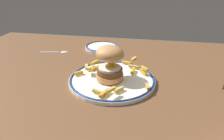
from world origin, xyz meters
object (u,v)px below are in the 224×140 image
(side_plate, at_px, (102,47))
(burger, at_px, (110,62))
(dinner_plate, at_px, (112,80))
(spoon, at_px, (61,51))

(side_plate, bearing_deg, burger, -72.35)
(dinner_plate, distance_m, burger, 0.07)
(spoon, bearing_deg, side_plate, 25.26)
(spoon, bearing_deg, dinner_plate, -40.26)
(dinner_plate, bearing_deg, burger, 151.37)
(side_plate, distance_m, spoon, 0.20)
(burger, xyz_separation_m, side_plate, (-0.10, 0.33, -0.07))
(side_plate, relative_size, spoon, 1.20)
(burger, height_order, spoon, burger)
(dinner_plate, height_order, side_plate, same)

